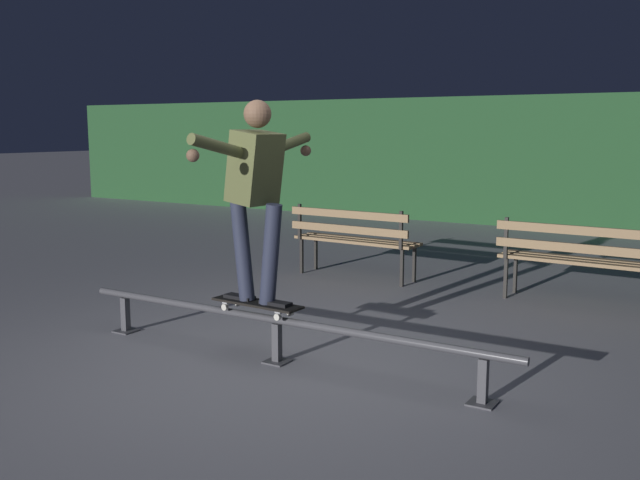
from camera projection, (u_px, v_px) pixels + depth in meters
name	position (u px, v px, depth m)	size (l,w,h in m)	color
ground_plane	(277.00, 362.00, 5.51)	(90.00, 90.00, 0.00)	gray
hedge_backdrop	(560.00, 161.00, 13.16)	(24.00, 1.20, 2.41)	#234C28
grind_rail	(277.00, 327.00, 5.48)	(3.87, 0.18, 0.37)	#47474C
skateboard	(257.00, 304.00, 5.55)	(0.79, 0.25, 0.09)	black
skateboarder	(256.00, 184.00, 5.40)	(0.62, 1.41, 1.56)	black
park_bench_leftmost	(353.00, 235.00, 8.54)	(1.62, 0.48, 0.88)	#282623
park_bench_left_center	(577.00, 254.00, 7.21)	(1.62, 0.48, 0.88)	#282623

